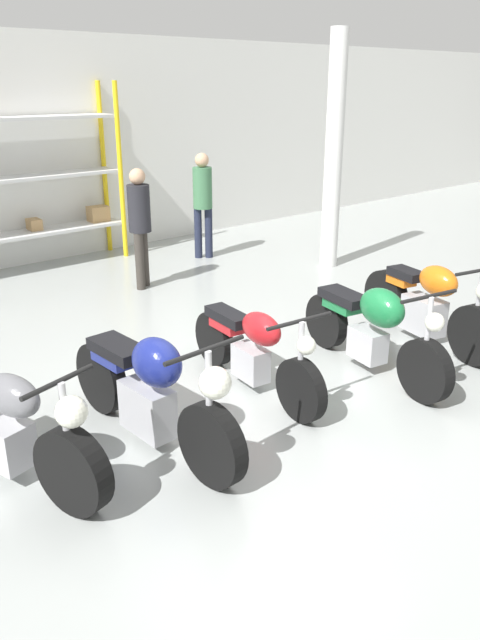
# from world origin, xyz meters

# --- Properties ---
(ground_plane) EXTENTS (30.00, 30.00, 0.00)m
(ground_plane) POSITION_xyz_m (0.00, 0.00, 0.00)
(ground_plane) COLOR #9EA3A0
(back_wall) EXTENTS (30.00, 0.08, 3.60)m
(back_wall) POSITION_xyz_m (0.00, 6.12, 1.80)
(back_wall) COLOR white
(back_wall) RESTS_ON ground_plane
(support_pillar) EXTENTS (0.28, 0.28, 3.60)m
(support_pillar) POSITION_xyz_m (3.96, 2.78, 1.80)
(support_pillar) COLOR silver
(support_pillar) RESTS_ON ground_plane
(motorcycle_grey) EXTENTS (0.82, 2.01, 1.01)m
(motorcycle_grey) POSITION_xyz_m (-2.32, 0.32, 0.44)
(motorcycle_grey) COLOR black
(motorcycle_grey) RESTS_ON ground_plane
(motorcycle_blue) EXTENTS (0.71, 2.21, 1.10)m
(motorcycle_blue) POSITION_xyz_m (-1.24, 0.06, 0.50)
(motorcycle_blue) COLOR black
(motorcycle_blue) RESTS_ON ground_plane
(motorcycle_red) EXTENTS (0.69, 2.03, 0.95)m
(motorcycle_red) POSITION_xyz_m (0.05, 0.26, 0.43)
(motorcycle_red) COLOR black
(motorcycle_red) RESTS_ON ground_plane
(motorcycle_green) EXTENTS (0.74, 2.13, 1.05)m
(motorcycle_green) POSITION_xyz_m (1.25, -0.22, 0.49)
(motorcycle_green) COLOR black
(motorcycle_green) RESTS_ON ground_plane
(motorcycle_orange) EXTENTS (0.81, 2.10, 1.05)m
(motorcycle_orange) POSITION_xyz_m (2.41, -0.12, 0.44)
(motorcycle_orange) COLOR black
(motorcycle_orange) RESTS_ON ground_plane
(person_browsing) EXTENTS (0.45, 0.45, 1.76)m
(person_browsing) POSITION_xyz_m (2.70, 4.52, 1.04)
(person_browsing) COLOR #1E2338
(person_browsing) RESTS_ON ground_plane
(person_near_rack) EXTENTS (0.45, 0.45, 1.73)m
(person_near_rack) POSITION_xyz_m (1.00, 3.76, 1.02)
(person_near_rack) COLOR #38332D
(person_near_rack) RESTS_ON ground_plane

